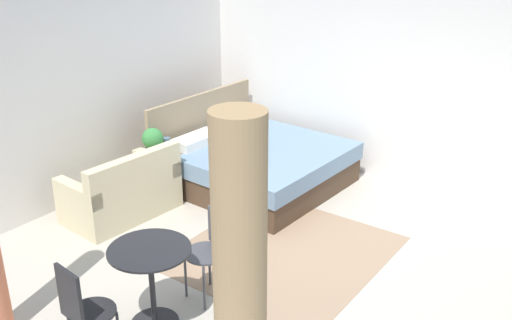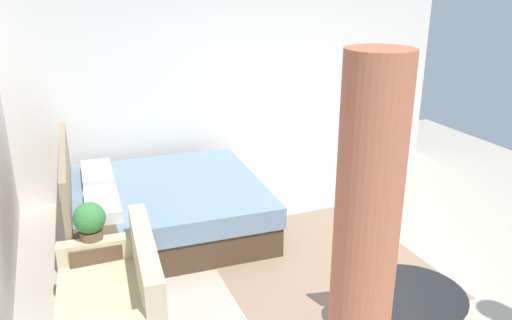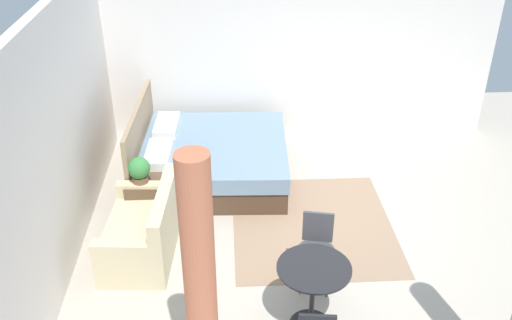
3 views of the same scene
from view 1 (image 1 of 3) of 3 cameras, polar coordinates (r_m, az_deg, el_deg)
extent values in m
cube|color=#B2A899|center=(6.18, 2.96, -9.89)|extent=(8.27, 8.95, 0.02)
cube|color=silver|center=(7.52, -16.32, 6.76)|extent=(8.27, 0.12, 2.76)
cube|color=silver|center=(7.83, 13.84, 7.60)|extent=(0.12, 5.95, 2.76)
cube|color=#93755B|center=(6.33, 2.74, -8.89)|extent=(2.14, 1.97, 0.01)
cube|color=#473323|center=(7.78, 0.26, -1.34)|extent=(2.03, 2.05, 0.32)
cube|color=slate|center=(7.68, 0.26, 0.52)|extent=(2.07, 2.09, 0.22)
cube|color=#997F60|center=(8.26, -5.27, 2.85)|extent=(2.01, 0.15, 1.09)
cube|color=white|center=(7.75, -5.78, 1.96)|extent=(0.71, 0.35, 0.12)
cube|color=white|center=(8.35, -1.71, 3.58)|extent=(0.71, 0.35, 0.12)
cube|color=beige|center=(7.18, -13.00, -3.74)|extent=(1.34, 0.85, 0.40)
cube|color=beige|center=(6.78, -11.72, -1.33)|extent=(1.30, 0.24, 0.43)
cube|color=beige|center=(7.38, -9.68, -0.24)|extent=(0.20, 0.76, 0.18)
cube|color=beige|center=(6.77, -17.06, -3.09)|extent=(0.20, 0.76, 0.18)
cube|color=brown|center=(7.60, -9.16, -1.32)|extent=(0.45, 0.43, 0.54)
cylinder|color=brown|center=(7.42, -9.95, 0.81)|extent=(0.19, 0.19, 0.12)
sphere|color=#387F3D|center=(7.36, -10.03, 2.07)|extent=(0.27, 0.27, 0.27)
cylinder|color=slate|center=(7.54, -8.71, 1.51)|extent=(0.10, 0.10, 0.18)
cylinder|color=black|center=(5.19, -10.07, -12.20)|extent=(0.05, 0.05, 0.74)
cylinder|color=black|center=(4.99, -10.36, -8.61)|extent=(0.70, 0.70, 0.02)
cylinder|color=#3F3F44|center=(5.57, -6.88, -11.08)|extent=(0.02, 0.02, 0.46)
cylinder|color=#3F3F44|center=(5.38, -5.07, -12.35)|extent=(0.02, 0.02, 0.46)
cylinder|color=#3F3F44|center=(5.71, -4.55, -10.07)|extent=(0.02, 0.02, 0.46)
cylinder|color=#3F3F44|center=(5.52, -2.70, -11.25)|extent=(0.02, 0.02, 0.46)
cylinder|color=#3F3F44|center=(5.41, -4.88, -9.04)|extent=(0.48, 0.48, 0.02)
cube|color=#3F3F44|center=(5.41, -3.50, -6.70)|extent=(0.10, 0.32, 0.36)
cylinder|color=black|center=(4.89, -15.70, -14.07)|extent=(0.42, 0.42, 0.02)
cube|color=black|center=(4.70, -17.70, -12.51)|extent=(0.07, 0.31, 0.45)
camera|label=2|loc=(5.25, -47.65, 8.74)|focal=36.21mm
camera|label=3|loc=(4.19, -75.57, 19.52)|focal=39.33mm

